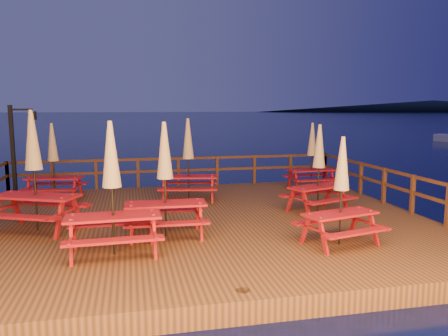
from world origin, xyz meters
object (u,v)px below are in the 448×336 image
at_px(picnic_table_1, 188,158).
at_px(lamp_post, 17,141).
at_px(picnic_table_2, 165,178).
at_px(picnic_table_0, 341,189).

bearing_deg(picnic_table_1, lamp_post, 169.49).
height_order(lamp_post, picnic_table_2, lamp_post).
bearing_deg(lamp_post, picnic_table_1, -21.18).
relative_size(lamp_post, picnic_table_0, 1.29).
distance_m(picnic_table_0, picnic_table_2, 3.87).
xyz_separation_m(lamp_post, picnic_table_0, (8.03, -7.29, -0.58)).
relative_size(picnic_table_1, picnic_table_2, 0.99).
xyz_separation_m(lamp_post, picnic_table_2, (4.42, -5.91, -0.43)).
bearing_deg(picnic_table_0, lamp_post, 124.18).
bearing_deg(picnic_table_0, picnic_table_2, 145.54).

